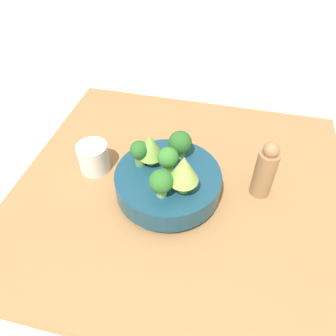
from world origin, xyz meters
TOP-DOWN VIEW (x-y plane):
  - ground_plane at (0.00, 0.00)m, footprint 6.00×6.00m
  - table at (0.00, 0.00)m, footprint 0.87×0.82m
  - bowl at (-0.03, -0.03)m, footprint 0.27×0.27m
  - broccoli_floret_left at (-0.10, -0.01)m, footprint 0.05×0.05m
  - romanesco_piece_near at (0.02, -0.07)m, footprint 0.07×0.07m
  - broccoli_floret_front at (-0.02, -0.10)m, footprint 0.06×0.06m
  - broccoli_floret_back at (-0.01, 0.04)m, footprint 0.06×0.06m
  - romanesco_piece_far at (-0.08, 0.00)m, footprint 0.06×0.06m
  - broccoli_floret_center at (-0.03, -0.03)m, footprint 0.05×0.05m
  - cup at (-0.25, 0.01)m, footprint 0.08×0.08m
  - pepper_mill at (0.21, 0.03)m, footprint 0.05×0.05m

SIDE VIEW (x-z plane):
  - ground_plane at x=0.00m, z-range 0.00..0.00m
  - table at x=0.00m, z-range 0.00..0.03m
  - cup at x=-0.25m, z-range 0.03..0.12m
  - bowl at x=-0.03m, z-range 0.04..0.11m
  - pepper_mill at x=0.21m, z-range 0.03..0.20m
  - broccoli_floret_back at x=-0.01m, z-range 0.11..0.18m
  - broccoli_floret_left at x=-0.10m, z-range 0.11..0.18m
  - broccoli_floret_front at x=-0.02m, z-range 0.11..0.19m
  - broccoli_floret_center at x=-0.03m, z-range 0.12..0.20m
  - romanesco_piece_far at x=-0.08m, z-range 0.12..0.20m
  - romanesco_piece_near at x=0.02m, z-range 0.12..0.23m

